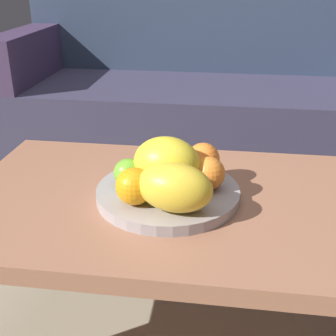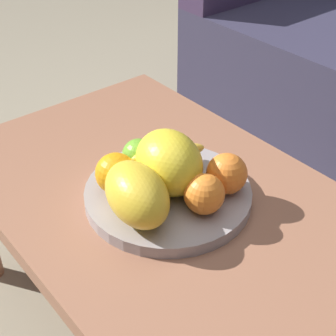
% 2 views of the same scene
% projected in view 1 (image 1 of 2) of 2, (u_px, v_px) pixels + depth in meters
% --- Properties ---
extents(ground_plane, '(8.00, 8.00, 0.00)m').
position_uv_depth(ground_plane, '(190.00, 334.00, 1.18)').
color(ground_plane, gray).
extents(coffee_table, '(1.07, 0.59, 0.41)m').
position_uv_depth(coffee_table, '(193.00, 216.00, 1.03)').
color(coffee_table, '#9B644A').
rests_on(coffee_table, ground_plane).
extents(couch, '(1.70, 0.70, 0.90)m').
position_uv_depth(couch, '(197.00, 100.00, 2.11)').
color(couch, '#343148').
rests_on(couch, ground_plane).
extents(fruit_bowl, '(0.32, 0.32, 0.03)m').
position_uv_depth(fruit_bowl, '(168.00, 193.00, 1.01)').
color(fruit_bowl, '#A09798').
rests_on(fruit_bowl, coffee_table).
extents(melon_large_front, '(0.17, 0.15, 0.12)m').
position_uv_depth(melon_large_front, '(167.00, 162.00, 0.99)').
color(melon_large_front, yellow).
rests_on(melon_large_front, fruit_bowl).
extents(melon_smaller_beside, '(0.18, 0.13, 0.10)m').
position_uv_depth(melon_smaller_beside, '(175.00, 187.00, 0.90)').
color(melon_smaller_beside, yellow).
rests_on(melon_smaller_beside, fruit_bowl).
extents(orange_front, '(0.08, 0.08, 0.08)m').
position_uv_depth(orange_front, '(208.00, 173.00, 0.99)').
color(orange_front, orange).
rests_on(orange_front, fruit_bowl).
extents(orange_left, '(0.08, 0.08, 0.08)m').
position_uv_depth(orange_left, '(134.00, 186.00, 0.93)').
color(orange_left, orange).
rests_on(orange_left, fruit_bowl).
extents(orange_right, '(0.08, 0.08, 0.08)m').
position_uv_depth(orange_right, '(203.00, 159.00, 1.06)').
color(orange_right, orange).
rests_on(orange_right, fruit_bowl).
extents(apple_front, '(0.07, 0.07, 0.07)m').
position_uv_depth(apple_front, '(128.00, 173.00, 1.00)').
color(apple_front, '#68AE2E').
rests_on(apple_front, fruit_bowl).
extents(banana_bunch, '(0.15, 0.15, 0.06)m').
position_uv_depth(banana_bunch, '(156.00, 168.00, 1.03)').
color(banana_bunch, gold).
rests_on(banana_bunch, fruit_bowl).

